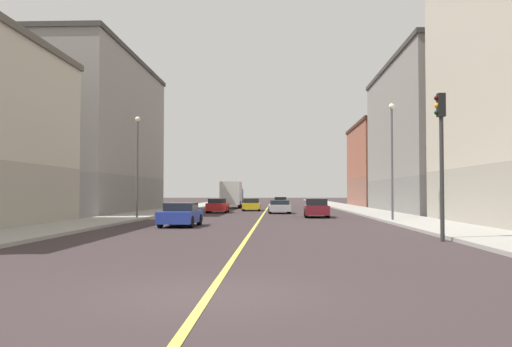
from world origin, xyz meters
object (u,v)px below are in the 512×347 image
at_px(building_left_mid, 433,138).
at_px(building_right_midblock, 93,135).
at_px(traffic_light_left_near, 441,145).
at_px(street_lamp_right_near, 137,156).
at_px(car_yellow, 251,205).
at_px(building_left_far, 387,165).
at_px(car_maroon, 316,208).
at_px(car_blue, 181,215).
at_px(car_silver, 279,207).
at_px(car_black, 280,202).
at_px(car_red, 218,206).
at_px(street_lamp_left_near, 392,149).
at_px(box_truck, 232,194).

height_order(building_left_mid, building_right_midblock, building_right_midblock).
distance_m(traffic_light_left_near, street_lamp_right_near, 23.14).
bearing_deg(traffic_light_left_near, car_yellow, 104.02).
height_order(building_left_far, street_lamp_right_near, building_left_far).
xyz_separation_m(building_left_mid, street_lamp_right_near, (-24.60, -15.28, -2.73)).
distance_m(car_maroon, car_yellow, 16.27).
height_order(car_blue, car_maroon, car_maroon).
relative_size(building_left_mid, car_maroon, 5.33).
height_order(car_silver, car_yellow, car_yellow).
bearing_deg(car_black, car_yellow, -101.01).
bearing_deg(car_red, car_blue, -89.38).
bearing_deg(street_lamp_left_near, building_right_midblock, 147.18).
height_order(car_silver, car_maroon, car_maroon).
relative_size(building_right_midblock, traffic_light_left_near, 4.12).
distance_m(building_left_mid, street_lamp_left_near, 19.67).
relative_size(traffic_light_left_near, street_lamp_left_near, 0.77).
height_order(building_left_far, traffic_light_left_near, building_left_far).
bearing_deg(building_left_far, box_truck, -157.96).
relative_size(car_silver, car_red, 1.01).
height_order(building_left_far, street_lamp_left_near, building_left_far).
xyz_separation_m(car_blue, box_truck, (-0.24, 36.85, 1.04)).
bearing_deg(building_left_mid, car_blue, -131.26).
height_order(street_lamp_right_near, car_silver, street_lamp_right_near).
xyz_separation_m(car_silver, car_red, (-5.72, 1.34, 0.06)).
distance_m(street_lamp_right_near, car_black, 36.88).
bearing_deg(car_maroon, building_left_mid, 43.34).
xyz_separation_m(car_yellow, box_truck, (-2.84, 9.83, 1.04)).
relative_size(car_maroon, car_yellow, 0.99).
distance_m(building_left_far, car_red, 32.00).
bearing_deg(car_red, car_yellow, 64.92).
distance_m(car_blue, car_yellow, 27.15).
xyz_separation_m(building_left_mid, traffic_light_left_near, (-8.59, -31.98, -3.46)).
xyz_separation_m(street_lamp_left_near, car_yellow, (-10.01, 21.99, -3.98)).
height_order(street_lamp_right_near, car_blue, street_lamp_right_near).
relative_size(street_lamp_right_near, box_truck, 0.94).
bearing_deg(building_left_far, traffic_light_left_near, -99.02).
relative_size(building_left_far, car_red, 4.55).
height_order(building_left_far, car_blue, building_left_far).
bearing_deg(car_silver, car_red, 166.81).
xyz_separation_m(building_left_mid, car_maroon, (-11.90, -11.24, -6.45)).
xyz_separation_m(car_blue, car_red, (-0.23, 20.97, 0.02)).
xyz_separation_m(building_right_midblock, car_blue, (11.99, -20.89, -6.62)).
bearing_deg(building_left_far, building_left_mid, -90.00).
bearing_deg(street_lamp_left_near, building_left_mid, 67.17).
bearing_deg(building_left_mid, traffic_light_left_near, -105.03).
distance_m(car_yellow, car_black, 16.27).
height_order(building_left_mid, car_maroon, building_left_mid).
relative_size(building_left_mid, street_lamp_left_near, 3.21).
relative_size(car_red, car_yellow, 0.91).
distance_m(street_lamp_left_near, car_blue, 14.15).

